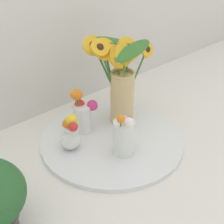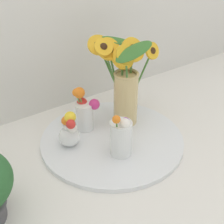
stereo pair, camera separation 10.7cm
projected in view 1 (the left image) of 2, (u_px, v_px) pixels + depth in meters
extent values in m
plane|color=silver|center=(126.00, 142.00, 1.13)|extent=(6.00, 6.00, 0.00)
cylinder|color=silver|center=(112.00, 139.00, 1.13)|extent=(0.51, 0.51, 0.02)
cylinder|color=#D1B77A|center=(122.00, 98.00, 1.17)|extent=(0.09, 0.09, 0.20)
torus|color=#D1B77A|center=(123.00, 73.00, 1.12)|extent=(0.09, 0.09, 0.01)
cylinder|color=#427533|center=(135.00, 78.00, 1.16)|extent=(0.07, 0.04, 0.21)
cylinder|color=gold|center=(147.00, 49.00, 1.11)|extent=(0.08, 0.03, 0.08)
sphere|color=#382314|center=(147.00, 49.00, 1.11)|extent=(0.03, 0.03, 0.03)
cylinder|color=#427533|center=(118.00, 86.00, 1.14)|extent=(0.02, 0.02, 0.21)
cylinder|color=gold|center=(119.00, 57.00, 1.09)|extent=(0.09, 0.06, 0.08)
sphere|color=#382314|center=(119.00, 57.00, 1.09)|extent=(0.04, 0.04, 0.04)
cylinder|color=#427533|center=(109.00, 79.00, 1.15)|extent=(0.07, 0.08, 0.23)
cylinder|color=gold|center=(94.00, 46.00, 1.09)|extent=(0.09, 0.07, 0.07)
sphere|color=#382314|center=(94.00, 46.00, 1.09)|extent=(0.03, 0.03, 0.03)
cylinder|color=#427533|center=(113.00, 84.00, 1.14)|extent=(0.05, 0.05, 0.26)
cylinder|color=gold|center=(104.00, 49.00, 1.08)|extent=(0.09, 0.07, 0.08)
sphere|color=#382314|center=(104.00, 49.00, 1.08)|extent=(0.03, 0.03, 0.03)
cylinder|color=#427533|center=(126.00, 80.00, 1.15)|extent=(0.03, 0.02, 0.23)
cylinder|color=gold|center=(128.00, 49.00, 1.10)|extent=(0.10, 0.06, 0.09)
sphere|color=#382314|center=(128.00, 49.00, 1.10)|extent=(0.04, 0.04, 0.04)
cylinder|color=#427533|center=(111.00, 81.00, 1.12)|extent=(0.06, 0.06, 0.25)
cylinder|color=gold|center=(100.00, 47.00, 1.05)|extent=(0.07, 0.05, 0.06)
sphere|color=#382314|center=(100.00, 47.00, 1.05)|extent=(0.03, 0.03, 0.03)
cylinder|color=#427533|center=(125.00, 84.00, 1.10)|extent=(0.05, 0.03, 0.24)
cylinder|color=gold|center=(124.00, 54.00, 1.02)|extent=(0.08, 0.04, 0.08)
sphere|color=#382314|center=(124.00, 54.00, 1.02)|extent=(0.03, 0.03, 0.03)
ellipsoid|color=#38702D|center=(132.00, 51.00, 1.00)|extent=(0.13, 0.10, 0.08)
ellipsoid|color=#38702D|center=(115.00, 41.00, 1.12)|extent=(0.16, 0.11, 0.06)
ellipsoid|color=#38702D|center=(119.00, 50.00, 1.13)|extent=(0.13, 0.10, 0.02)
cylinder|color=white|center=(124.00, 137.00, 1.02)|extent=(0.07, 0.07, 0.12)
cylinder|color=#427533|center=(126.00, 134.00, 1.00)|extent=(0.01, 0.02, 0.09)
sphere|color=white|center=(128.00, 123.00, 0.98)|extent=(0.04, 0.04, 0.04)
cylinder|color=#427533|center=(126.00, 133.00, 1.02)|extent=(0.01, 0.02, 0.10)
sphere|color=purple|center=(129.00, 120.00, 0.99)|extent=(0.03, 0.03, 0.03)
cylinder|color=#427533|center=(121.00, 131.00, 0.99)|extent=(0.03, 0.02, 0.11)
sphere|color=orange|center=(121.00, 119.00, 0.95)|extent=(0.03, 0.03, 0.03)
sphere|color=white|center=(70.00, 139.00, 1.06)|extent=(0.07, 0.07, 0.07)
cylinder|color=white|center=(69.00, 129.00, 1.03)|extent=(0.03, 0.03, 0.02)
cylinder|color=#4C8438|center=(73.00, 131.00, 1.04)|extent=(0.01, 0.01, 0.09)
sphere|color=yellow|center=(71.00, 120.00, 1.02)|extent=(0.04, 0.04, 0.04)
cylinder|color=#4C8438|center=(74.00, 136.00, 1.03)|extent=(0.02, 0.03, 0.09)
sphere|color=red|center=(73.00, 127.00, 1.00)|extent=(0.03, 0.03, 0.03)
cylinder|color=#4C8438|center=(68.00, 134.00, 1.04)|extent=(0.02, 0.02, 0.07)
sphere|color=orange|center=(67.00, 124.00, 1.03)|extent=(0.03, 0.03, 0.03)
cylinder|color=#4C8438|center=(71.00, 134.00, 1.04)|extent=(0.01, 0.02, 0.07)
sphere|color=orange|center=(71.00, 125.00, 1.03)|extent=(0.03, 0.03, 0.03)
cylinder|color=#4C8438|center=(72.00, 139.00, 1.04)|extent=(0.02, 0.01, 0.06)
sphere|color=white|center=(74.00, 131.00, 1.03)|extent=(0.03, 0.03, 0.03)
cylinder|color=white|center=(82.00, 118.00, 1.14)|extent=(0.07, 0.07, 0.10)
cylinder|color=#568E42|center=(78.00, 109.00, 1.12)|extent=(0.03, 0.01, 0.13)
sphere|color=orange|center=(74.00, 95.00, 1.08)|extent=(0.03, 0.03, 0.03)
cylinder|color=#568E42|center=(81.00, 109.00, 1.12)|extent=(0.01, 0.03, 0.11)
sphere|color=orange|center=(77.00, 95.00, 1.09)|extent=(0.04, 0.04, 0.04)
cylinder|color=#568E42|center=(80.00, 116.00, 1.14)|extent=(0.02, 0.03, 0.08)
sphere|color=red|center=(80.00, 104.00, 1.13)|extent=(0.04, 0.04, 0.04)
cylinder|color=#568E42|center=(89.00, 115.00, 1.14)|extent=(0.03, 0.02, 0.08)
sphere|color=#C6337A|center=(92.00, 105.00, 1.12)|extent=(0.04, 0.04, 0.04)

